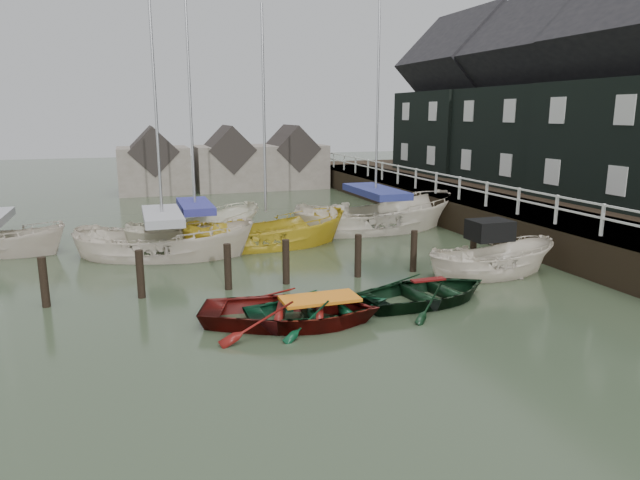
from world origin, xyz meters
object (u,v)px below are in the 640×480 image
object	(u,v)px
rowboat_green	(320,319)
sailboat_a	(165,255)
sailboat_d	(375,229)
motorboat	(491,273)
sailboat_b	(197,239)
rowboat_red	(291,323)
sailboat_c	(267,246)
rowboat_dkgreen	(427,302)

from	to	relation	value
rowboat_green	sailboat_a	distance (m)	8.70
rowboat_green	sailboat_d	world-z (taller)	sailboat_d
sailboat_a	motorboat	bearing A→B (deg)	-105.05
motorboat	sailboat_a	size ratio (longest dim) A/B	0.42
sailboat_a	sailboat_d	distance (m)	9.57
sailboat_b	sailboat_d	world-z (taller)	sailboat_d
rowboat_red	sailboat_d	bearing A→B (deg)	-15.01
sailboat_c	rowboat_red	bearing A→B (deg)	170.60
rowboat_red	sailboat_c	size ratio (longest dim) A/B	0.43
sailboat_b	sailboat_d	distance (m)	7.92
rowboat_red	rowboat_green	xyz separation A→B (m)	(0.80, 0.09, 0.00)
rowboat_green	rowboat_dkgreen	size ratio (longest dim) A/B	0.94
sailboat_a	sailboat_b	bearing A→B (deg)	-14.71
rowboat_dkgreen	sailboat_d	xyz separation A→B (m)	(2.71, 9.69, 0.06)
motorboat	sailboat_a	bearing A→B (deg)	58.98
rowboat_green	motorboat	distance (m)	6.81
rowboat_green	sailboat_a	world-z (taller)	sailboat_a
rowboat_green	sailboat_a	bearing A→B (deg)	22.61
sailboat_b	rowboat_dkgreen	bearing A→B (deg)	-177.07
rowboat_red	rowboat_dkgreen	xyz separation A→B (m)	(4.10, 0.42, 0.00)
sailboat_b	sailboat_c	distance (m)	3.18
rowboat_dkgreen	rowboat_green	bearing A→B (deg)	87.10
motorboat	rowboat_green	bearing A→B (deg)	107.25
motorboat	sailboat_d	distance (m)	8.07
rowboat_green	sailboat_c	size ratio (longest dim) A/B	0.37
motorboat	sailboat_b	xyz separation A→B (m)	(-8.42, 8.46, -0.02)
rowboat_red	sailboat_b	world-z (taller)	sailboat_b
sailboat_c	sailboat_d	bearing A→B (deg)	-74.23
rowboat_green	sailboat_c	world-z (taller)	sailboat_c
sailboat_c	sailboat_a	bearing A→B (deg)	96.61
rowboat_red	sailboat_a	bearing A→B (deg)	36.44
sailboat_b	sailboat_c	bearing A→B (deg)	-151.96
sailboat_c	motorboat	bearing A→B (deg)	-137.87
sailboat_d	sailboat_b	bearing A→B (deg)	85.04
rowboat_green	rowboat_dkgreen	distance (m)	3.32
sailboat_a	sailboat_d	bearing A→B (deg)	-61.52
rowboat_green	motorboat	size ratio (longest dim) A/B	0.84
rowboat_red	motorboat	xyz separation A→B (m)	(7.32, 2.05, 0.09)
rowboat_dkgreen	sailboat_c	xyz separation A→B (m)	(-2.69, 8.16, 0.01)
sailboat_a	sailboat_d	world-z (taller)	sailboat_d
rowboat_green	sailboat_b	size ratio (longest dim) A/B	0.32
sailboat_a	sailboat_b	world-z (taller)	sailboat_b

